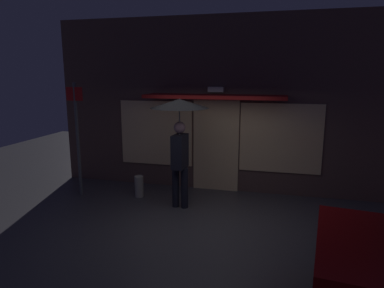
# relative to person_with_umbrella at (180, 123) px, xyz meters

# --- Properties ---
(ground_plane) EXTENTS (18.00, 18.00, 0.00)m
(ground_plane) POSITION_rel_person_with_umbrella_xyz_m (0.52, -0.87, -1.81)
(ground_plane) COLOR #423F44
(building_facade) EXTENTS (8.05, 1.00, 4.13)m
(building_facade) POSITION_rel_person_with_umbrella_xyz_m (0.52, 1.47, 0.23)
(building_facade) COLOR brown
(building_facade) RESTS_ON ground
(person_with_umbrella) EXTENTS (1.19, 1.19, 2.30)m
(person_with_umbrella) POSITION_rel_person_with_umbrella_xyz_m (0.00, 0.00, 0.00)
(person_with_umbrella) COLOR black
(person_with_umbrella) RESTS_ON ground
(street_sign_post) EXTENTS (0.40, 0.07, 2.62)m
(street_sign_post) POSITION_rel_person_with_umbrella_xyz_m (-2.47, 0.16, -0.34)
(street_sign_post) COLOR #595B60
(street_sign_post) RESTS_ON ground
(sidewalk_bollard) EXTENTS (0.20, 0.20, 0.50)m
(sidewalk_bollard) POSITION_rel_person_with_umbrella_xyz_m (-1.10, 0.37, -1.56)
(sidewalk_bollard) COLOR #9E998E
(sidewalk_bollard) RESTS_ON ground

